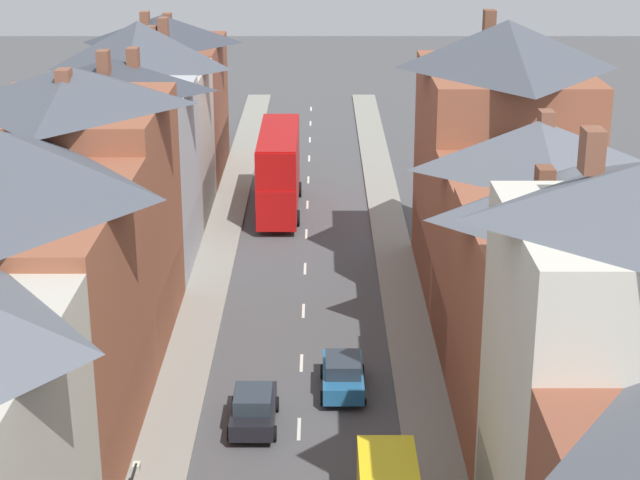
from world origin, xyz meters
The scene contains 8 objects.
pavement_left centered at (-5.10, 38.00, 0.07)m, with size 2.20×104.00×0.14m, color gray.
pavement_right centered at (5.10, 38.00, 0.07)m, with size 2.20×104.00×0.14m, color gray.
centre_line_dashes centered at (0.00, 36.00, 0.01)m, with size 0.14×97.80×0.01m.
terrace_row_left centered at (-10.19, 25.87, 6.16)m, with size 8.00×81.38×14.51m.
terrace_row_right centered at (10.19, 18.13, 5.95)m, with size 8.00×57.65×14.02m.
double_decker_bus_lead centered at (-1.81, 52.61, 2.82)m, with size 2.74×10.80×5.30m.
car_near_silver centered at (-1.80, 24.25, 0.80)m, with size 1.90×3.86×1.58m.
car_parked_right_a centered at (1.80, 27.24, 0.81)m, with size 1.90×3.98×1.62m.
Camera 1 is at (0.83, -13.50, 20.93)m, focal length 60.00 mm.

